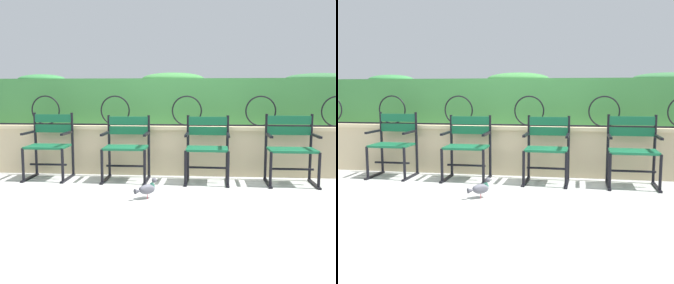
% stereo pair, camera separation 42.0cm
% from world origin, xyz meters
% --- Properties ---
extents(ground_plane, '(60.00, 60.00, 0.00)m').
position_xyz_m(ground_plane, '(0.00, 0.00, 0.00)').
color(ground_plane, '#ADADA8').
extents(stone_wall, '(7.12, 0.41, 0.69)m').
position_xyz_m(stone_wall, '(0.00, 0.94, 0.35)').
color(stone_wall, '#C6B289').
rests_on(stone_wall, ground).
extents(iron_arch_fence, '(6.59, 0.02, 0.42)m').
position_xyz_m(iron_arch_fence, '(-0.26, 0.87, 0.87)').
color(iron_arch_fence, black).
rests_on(iron_arch_fence, stone_wall).
extents(hedge_row, '(6.98, 0.52, 0.76)m').
position_xyz_m(hedge_row, '(0.02, 1.38, 1.05)').
color(hedge_row, '#387A3D').
rests_on(hedge_row, stone_wall).
extents(park_chair_leftmost, '(0.57, 0.52, 0.88)m').
position_xyz_m(park_chair_leftmost, '(-1.63, 0.49, 0.46)').
color(park_chair_leftmost, '#145B38').
rests_on(park_chair_leftmost, ground).
extents(park_chair_centre_left, '(0.59, 0.52, 0.85)m').
position_xyz_m(park_chair_centre_left, '(-0.57, 0.47, 0.46)').
color(park_chair_centre_left, '#145B38').
rests_on(park_chair_centre_left, ground).
extents(park_chair_centre_right, '(0.58, 0.54, 0.85)m').
position_xyz_m(park_chair_centre_right, '(0.48, 0.44, 0.46)').
color(park_chair_centre_right, '#145B38').
rests_on(park_chair_centre_right, ground).
extents(park_chair_rightmost, '(0.61, 0.52, 0.88)m').
position_xyz_m(park_chair_rightmost, '(1.53, 0.43, 0.47)').
color(park_chair_rightmost, '#145B38').
rests_on(park_chair_rightmost, ground).
extents(pigeon_near_chairs, '(0.25, 0.22, 0.22)m').
position_xyz_m(pigeon_near_chairs, '(-0.18, -0.47, 0.11)').
color(pigeon_near_chairs, '#5B5B66').
rests_on(pigeon_near_chairs, ground).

